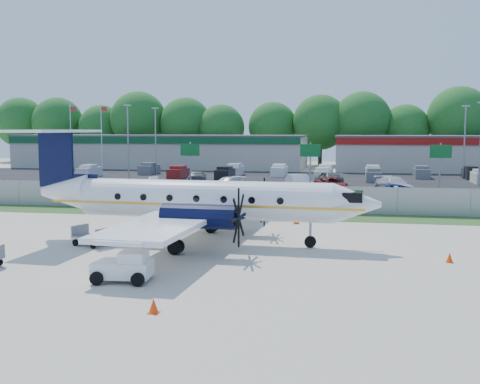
# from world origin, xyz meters

# --- Properties ---
(ground) EXTENTS (170.00, 170.00, 0.00)m
(ground) POSITION_xyz_m (0.00, 0.00, 0.00)
(ground) COLOR beige
(ground) RESTS_ON ground
(grass_verge) EXTENTS (170.00, 4.00, 0.02)m
(grass_verge) POSITION_xyz_m (0.00, 12.00, 0.01)
(grass_verge) COLOR #2D561E
(grass_verge) RESTS_ON ground
(access_road) EXTENTS (170.00, 8.00, 0.02)m
(access_road) POSITION_xyz_m (0.00, 19.00, 0.01)
(access_road) COLOR black
(access_road) RESTS_ON ground
(parking_lot) EXTENTS (170.00, 32.00, 0.02)m
(parking_lot) POSITION_xyz_m (0.00, 40.00, 0.01)
(parking_lot) COLOR black
(parking_lot) RESTS_ON ground
(perimeter_fence) EXTENTS (120.00, 0.06, 1.99)m
(perimeter_fence) POSITION_xyz_m (0.00, 14.00, 1.00)
(perimeter_fence) COLOR gray
(perimeter_fence) RESTS_ON ground
(building_west) EXTENTS (46.40, 12.40, 5.24)m
(building_west) POSITION_xyz_m (-24.00, 61.98, 2.63)
(building_west) COLOR #BAB4A8
(building_west) RESTS_ON ground
(sign_left) EXTENTS (1.80, 0.26, 5.00)m
(sign_left) POSITION_xyz_m (-8.00, 22.91, 3.61)
(sign_left) COLOR gray
(sign_left) RESTS_ON ground
(sign_mid) EXTENTS (1.80, 0.26, 5.00)m
(sign_mid) POSITION_xyz_m (3.00, 22.91, 3.61)
(sign_mid) COLOR gray
(sign_mid) RESTS_ON ground
(sign_right) EXTENTS (1.80, 0.26, 5.00)m
(sign_right) POSITION_xyz_m (14.00, 22.91, 3.61)
(sign_right) COLOR gray
(sign_right) RESTS_ON ground
(flagpole_west) EXTENTS (1.06, 0.12, 10.00)m
(flagpole_west) POSITION_xyz_m (-35.92, 55.00, 5.64)
(flagpole_west) COLOR white
(flagpole_west) RESTS_ON ground
(flagpole_east) EXTENTS (1.06, 0.12, 10.00)m
(flagpole_east) POSITION_xyz_m (-30.92, 55.00, 5.64)
(flagpole_east) COLOR white
(flagpole_east) RESTS_ON ground
(light_pole_nw) EXTENTS (0.90, 0.35, 9.09)m
(light_pole_nw) POSITION_xyz_m (-20.00, 38.00, 5.23)
(light_pole_nw) COLOR gray
(light_pole_nw) RESTS_ON ground
(light_pole_sw) EXTENTS (0.90, 0.35, 9.09)m
(light_pole_sw) POSITION_xyz_m (-20.00, 48.00, 5.23)
(light_pole_sw) COLOR gray
(light_pole_sw) RESTS_ON ground
(light_pole_se) EXTENTS (0.90, 0.35, 9.09)m
(light_pole_se) POSITION_xyz_m (20.00, 48.00, 5.23)
(light_pole_se) COLOR gray
(light_pole_se) RESTS_ON ground
(tree_line) EXTENTS (112.00, 6.00, 14.00)m
(tree_line) POSITION_xyz_m (0.00, 74.00, 0.00)
(tree_line) COLOR #1B5C1B
(tree_line) RESTS_ON ground
(aircraft) EXTENTS (19.82, 19.56, 6.15)m
(aircraft) POSITION_xyz_m (-1.40, 1.05, 2.38)
(aircraft) COLOR white
(aircraft) RESTS_ON ground
(pushback_tug) EXTENTS (2.44, 1.86, 1.26)m
(pushback_tug) POSITION_xyz_m (-2.09, -7.69, 0.60)
(pushback_tug) COLOR white
(pushback_tug) RESTS_ON ground
(baggage_cart_far) EXTENTS (2.29, 1.88, 1.04)m
(baggage_cart_far) POSITION_xyz_m (-6.68, -0.93, 0.48)
(baggage_cart_far) COLOR gray
(baggage_cart_far) RESTS_ON ground
(cone_nose) EXTENTS (0.33, 0.33, 0.47)m
(cone_nose) POSITION_xyz_m (11.43, -1.48, 0.22)
(cone_nose) COLOR #FE4108
(cone_nose) RESTS_ON ground
(cone_port_wing) EXTENTS (0.36, 0.36, 0.52)m
(cone_port_wing) POSITION_xyz_m (0.48, -11.53, 0.24)
(cone_port_wing) COLOR #FE4108
(cone_port_wing) RESTS_ON ground
(cone_starboard_wing) EXTENTS (0.40, 0.40, 0.56)m
(cone_starboard_wing) POSITION_xyz_m (3.24, 8.61, 0.27)
(cone_starboard_wing) COLOR #FE4108
(cone_starboard_wing) RESTS_ON ground
(road_car_west) EXTENTS (5.50, 3.05, 1.72)m
(road_car_west) POSITION_xyz_m (-13.94, 17.42, 0.00)
(road_car_west) COLOR navy
(road_car_west) RESTS_ON ground
(road_car_mid) EXTENTS (6.57, 4.61, 1.66)m
(road_car_mid) POSITION_xyz_m (9.39, 20.57, 0.00)
(road_car_mid) COLOR navy
(road_car_mid) RESTS_ON ground
(parked_car_a) EXTENTS (2.85, 4.30, 1.36)m
(parked_car_a) POSITION_xyz_m (-13.66, 28.85, 0.00)
(parked_car_a) COLOR silver
(parked_car_a) RESTS_ON ground
(parked_car_b) EXTENTS (3.49, 4.98, 1.34)m
(parked_car_b) POSITION_xyz_m (-5.80, 28.81, 0.00)
(parked_car_b) COLOR silver
(parked_car_b) RESTS_ON ground
(parked_car_c) EXTENTS (3.41, 5.43, 1.69)m
(parked_car_c) POSITION_xyz_m (1.43, 29.24, 0.00)
(parked_car_c) COLOR silver
(parked_car_c) RESTS_ON ground
(parked_car_d) EXTENTS (4.13, 5.55, 1.40)m
(parked_car_d) POSITION_xyz_m (4.64, 29.62, 0.00)
(parked_car_d) COLOR maroon
(parked_car_d) RESTS_ON ground
(parked_car_e) EXTENTS (4.09, 5.74, 1.54)m
(parked_car_e) POSITION_xyz_m (10.64, 29.73, 0.00)
(parked_car_e) COLOR silver
(parked_car_e) RESTS_ON ground
(parked_car_f) EXTENTS (3.31, 5.61, 1.52)m
(parked_car_f) POSITION_xyz_m (-10.48, 34.24, 0.00)
(parked_car_f) COLOR #595B5E
(parked_car_f) RESTS_ON ground
(parked_car_g) EXTENTS (3.77, 5.37, 1.70)m
(parked_car_g) POSITION_xyz_m (4.06, 35.11, 0.00)
(parked_car_g) COLOR #595B5E
(parked_car_g) RESTS_ON ground
(far_parking_rows) EXTENTS (56.00, 10.00, 1.60)m
(far_parking_rows) POSITION_xyz_m (0.00, 45.00, 0.00)
(far_parking_rows) COLOR gray
(far_parking_rows) RESTS_ON ground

